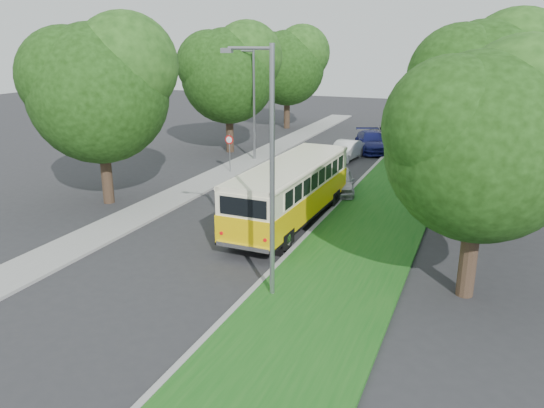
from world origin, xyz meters
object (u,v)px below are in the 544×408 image
at_px(car_silver, 339,180).
at_px(car_grey, 390,134).
at_px(lamppost_near, 269,167).
at_px(vintage_bus, 291,193).
at_px(car_white, 345,151).
at_px(lamppost_far, 253,101).
at_px(car_blue, 372,142).

relative_size(car_silver, car_grey, 0.81).
bearing_deg(lamppost_near, car_grey, 92.63).
relative_size(vintage_bus, car_white, 2.42).
bearing_deg(car_grey, lamppost_far, -135.80).
height_order(vintage_bus, car_white, vintage_bus).
xyz_separation_m(car_silver, car_grey, (-0.13, 16.25, 0.00)).
bearing_deg(lamppost_far, vintage_bus, -58.49).
distance_m(car_silver, car_grey, 16.25).
height_order(lamppost_near, lamppost_far, lamppost_near).
height_order(lamppost_near, vintage_bus, lamppost_near).
bearing_deg(car_white, car_grey, 85.59).
xyz_separation_m(car_blue, car_grey, (0.54, 4.44, -0.05)).
bearing_deg(car_white, lamppost_far, -149.25).
bearing_deg(car_white, car_blue, 79.95).
bearing_deg(lamppost_far, lamppost_near, -64.29).
relative_size(car_silver, car_white, 1.01).
xyz_separation_m(lamppost_far, car_blue, (7.03, 6.17, -3.38)).
height_order(lamppost_far, car_grey, lamppost_far).
bearing_deg(car_grey, car_white, -111.98).
xyz_separation_m(lamppost_near, car_grey, (-1.34, 29.11, -3.68)).
distance_m(car_white, car_grey, 8.21).
relative_size(vintage_bus, car_blue, 1.91).
bearing_deg(vintage_bus, lamppost_near, -73.64).
distance_m(lamppost_near, car_white, 21.60).
bearing_deg(car_silver, car_blue, 77.15).
height_order(car_silver, car_grey, car_grey).
relative_size(lamppost_far, car_blue, 1.47).
xyz_separation_m(vintage_bus, car_grey, (0.53, 22.09, -0.75)).
bearing_deg(car_blue, car_grey, 61.07).
distance_m(vintage_bus, car_blue, 17.67).
height_order(car_blue, car_grey, car_blue).
bearing_deg(lamppost_far, car_white, 23.46).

